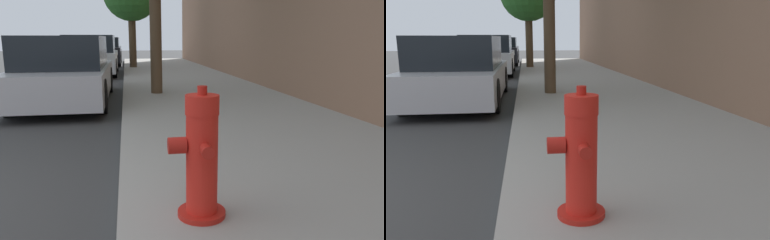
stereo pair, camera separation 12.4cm
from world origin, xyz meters
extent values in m
cube|color=#99968E|center=(3.90, 0.00, 0.07)|extent=(3.41, 40.00, 0.13)
cylinder|color=red|center=(2.75, -0.16, 0.15)|extent=(0.32, 0.32, 0.04)
cylinder|color=red|center=(2.75, -0.16, 0.49)|extent=(0.21, 0.21, 0.65)
cylinder|color=red|center=(2.75, -0.16, 0.88)|extent=(0.22, 0.22, 0.12)
cylinder|color=red|center=(2.75, -0.16, 0.97)|extent=(0.06, 0.06, 0.06)
cylinder|color=red|center=(2.75, -0.31, 0.62)|extent=(0.08, 0.10, 0.08)
cylinder|color=red|center=(2.75, -0.01, 0.62)|extent=(0.08, 0.10, 0.08)
cylinder|color=red|center=(2.59, -0.16, 0.62)|extent=(0.12, 0.11, 0.11)
cube|color=#B7B7BC|center=(1.09, 5.51, 0.45)|extent=(1.65, 4.35, 0.57)
cube|color=black|center=(1.09, 5.34, 1.03)|extent=(1.52, 2.39, 0.60)
cylinder|color=black|center=(0.34, 6.86, 0.30)|extent=(0.20, 0.61, 0.61)
cylinder|color=black|center=(1.84, 6.86, 0.30)|extent=(0.20, 0.61, 0.61)
cylinder|color=black|center=(0.34, 4.16, 0.30)|extent=(0.20, 0.61, 0.61)
cylinder|color=black|center=(1.84, 4.16, 0.30)|extent=(0.20, 0.61, 0.61)
cube|color=silver|center=(1.05, 11.58, 0.50)|extent=(1.79, 3.94, 0.64)
cube|color=black|center=(1.05, 11.42, 1.11)|extent=(1.65, 2.17, 0.58)
cylinder|color=black|center=(0.24, 12.80, 0.32)|extent=(0.20, 0.64, 0.64)
cylinder|color=black|center=(1.87, 12.80, 0.32)|extent=(0.20, 0.64, 0.64)
cylinder|color=black|center=(0.24, 10.35, 0.32)|extent=(0.20, 0.64, 0.64)
cylinder|color=black|center=(1.87, 10.35, 0.32)|extent=(0.20, 0.64, 0.64)
cube|color=black|center=(1.16, 17.07, 0.54)|extent=(1.72, 4.51, 0.68)
cube|color=black|center=(1.16, 16.89, 1.11)|extent=(1.59, 2.48, 0.46)
cylinder|color=black|center=(0.38, 18.47, 0.36)|extent=(0.20, 0.72, 0.72)
cylinder|color=black|center=(1.95, 18.47, 0.36)|extent=(0.20, 0.72, 0.72)
cylinder|color=black|center=(0.38, 15.68, 0.36)|extent=(0.20, 0.72, 0.72)
cylinder|color=black|center=(1.95, 15.68, 0.36)|extent=(0.20, 0.72, 0.72)
cylinder|color=brown|center=(2.92, 5.66, 1.65)|extent=(0.25, 0.25, 3.05)
cylinder|color=brown|center=(2.57, 13.36, 1.24)|extent=(0.30, 0.30, 2.23)
camera|label=1|loc=(2.29, -2.42, 1.28)|focal=35.00mm
camera|label=2|loc=(2.41, -2.44, 1.28)|focal=35.00mm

